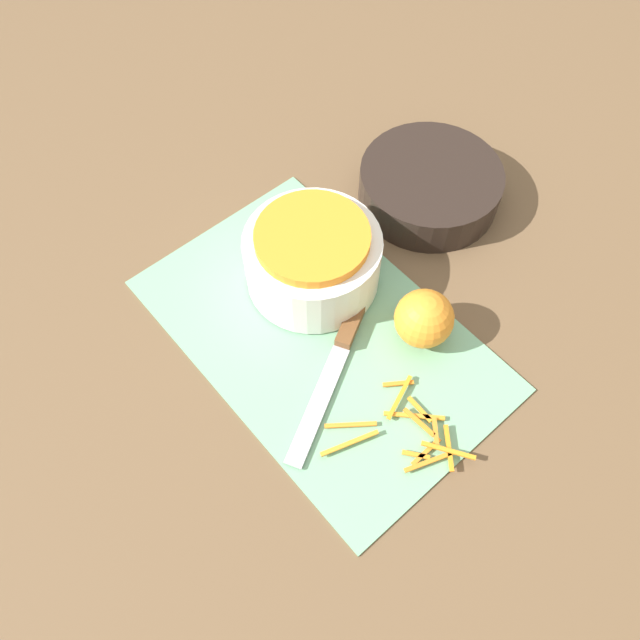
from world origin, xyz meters
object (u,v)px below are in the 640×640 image
object	(u,v)px
knife	(346,335)
bowl_speckled	(313,257)
bowl_dark	(430,186)
orange_left	(424,319)

from	to	relation	value
knife	bowl_speckled	bearing A→B (deg)	-134.20
bowl_speckled	bowl_dark	size ratio (longest dim) A/B	0.87
knife	orange_left	size ratio (longest dim) A/B	3.26
bowl_speckled	orange_left	bearing A→B (deg)	16.73
orange_left	bowl_dark	bearing A→B (deg)	131.76
bowl_speckled	knife	bearing A→B (deg)	-16.19
bowl_dark	bowl_speckled	bearing A→B (deg)	-89.80
bowl_speckled	bowl_dark	bearing A→B (deg)	90.20
bowl_speckled	bowl_dark	xyz separation A→B (m)	(-0.00, 0.22, -0.02)
bowl_speckled	knife	world-z (taller)	bowl_speckled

